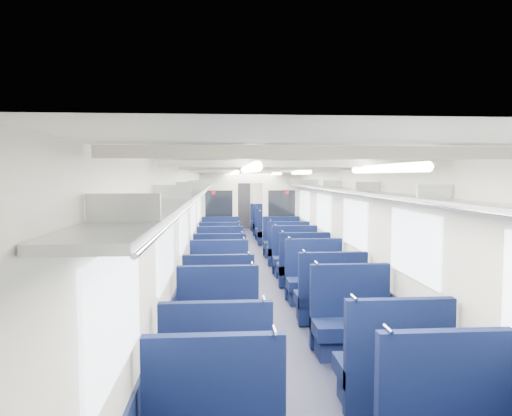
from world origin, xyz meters
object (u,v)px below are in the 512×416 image
Objects in this scene: seat_15 at (295,260)px; seat_4 at (217,377)px; seat_6 at (218,329)px; seat_27 at (263,223)px; end_door at (241,204)px; seat_10 at (219,284)px; seat_26 at (221,223)px; seat_7 at (352,326)px; seat_20 at (221,234)px; seat_21 at (273,234)px; seat_22 at (221,230)px; seat_17 at (288,251)px; seat_14 at (220,261)px; seat_24 at (221,227)px; seat_5 at (393,373)px; bulkhead at (250,211)px; seat_12 at (220,271)px; seat_25 at (266,226)px; seat_19 at (282,244)px; seat_23 at (270,230)px; seat_8 at (219,304)px; seat_18 at (221,245)px; seat_11 at (315,282)px; seat_13 at (303,269)px; seat_16 at (220,252)px; seat_9 at (330,300)px.

seat_4 is at bearing -106.13° from seat_15.
seat_6 is 1.00× the size of seat_27.
end_door reaches higher than seat_27.
seat_10 is 1.00× the size of seat_26.
seat_7 and seat_15 have the same top height.
seat_7 is at bearing -79.51° from seat_20.
seat_22 is (-1.66, 1.06, 0.00)m from seat_21.
seat_17 is (0.00, 1.19, 0.00)m from seat_15.
seat_6 is at bearing -90.00° from seat_10.
seat_14 and seat_24 have the same top height.
seat_5 is 13.71m from seat_26.
bulkhead reaches higher than seat_12.
seat_10 is 9.11m from seat_25.
seat_12 and seat_19 have the same top height.
seat_14 is at bearing 110.74° from seat_7.
seat_15 is 1.00× the size of seat_20.
seat_20 is 1.90m from seat_23.
seat_27 is (1.66, 11.35, 0.00)m from seat_8.
seat_8 is 1.00× the size of seat_10.
seat_19 is at bearing -90.00° from seat_21.
seat_14 is at bearing 106.17° from seat_5.
seat_6 is 1.00× the size of seat_18.
seat_7 is at bearing -80.58° from seat_22.
seat_18 is at bearing -90.00° from seat_22.
end_door is 7.01m from seat_19.
seat_11 is 1.00× the size of seat_13.
seat_16 is at bearing 90.00° from seat_8.
bulkhead is 1.30m from seat_19.
seat_13 is 6.75m from seat_22.
seat_13 is 1.00× the size of seat_26.
seat_16 is 1.00× the size of seat_22.
seat_5 is at bearing -86.83° from end_door.
seat_10 is 1.00× the size of seat_18.
seat_19 is (0.83, -6.93, -0.65)m from end_door.
seat_9 is 10.04m from seat_24.
seat_24 is at bearing 90.00° from seat_20.
seat_7 is 6.73m from seat_19.
seat_14 is (0.00, 2.11, 0.00)m from seat_10.
end_door is 1.77× the size of seat_7.
seat_13 is at bearing -51.77° from seat_16.
seat_9 is at bearing 3.16° from seat_8.
seat_21 is (0.83, 1.74, -0.89)m from bulkhead.
seat_4 is at bearing -90.00° from seat_8.
seat_26 is (0.00, 1.20, 0.00)m from seat_24.
seat_9 is (1.66, 2.48, 0.00)m from seat_4.
seat_17 is (0.83, -8.06, -0.65)m from end_door.
seat_24 is (0.00, 8.79, 0.00)m from seat_10.
seat_20 is (0.00, 7.89, 0.00)m from seat_8.
seat_17 is at bearing -84.12° from end_door.
seat_26 is (0.00, 8.86, 0.00)m from seat_12.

